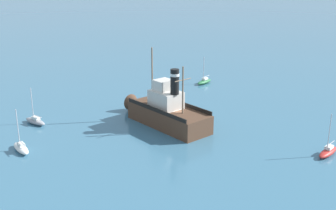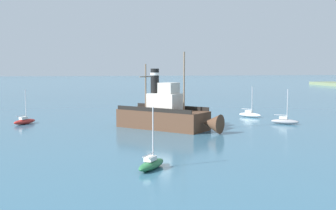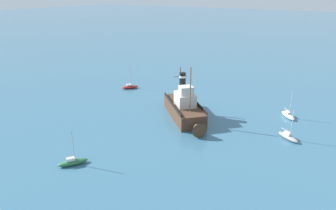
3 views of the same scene
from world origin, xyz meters
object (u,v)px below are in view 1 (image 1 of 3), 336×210
Objects in this scene: sailboat_white at (21,148)px; sailboat_red at (328,152)px; sailboat_green at (204,81)px; sailboat_grey at (35,121)px; old_tugboat at (165,111)px.

sailboat_red is at bearing -86.77° from sailboat_white.
sailboat_red is at bearing -154.61° from sailboat_green.
sailboat_grey is 1.00× the size of sailboat_white.
old_tugboat is at bearing -57.21° from sailboat_white.
sailboat_green is (22.27, -22.24, 0.00)m from sailboat_grey.
sailboat_green is (30.86, -20.49, 0.00)m from sailboat_white.
sailboat_white is (-1.93, 34.22, 0.00)m from sailboat_red.
sailboat_white is (-8.59, -1.75, 0.00)m from sailboat_grey.
old_tugboat is 2.58× the size of sailboat_red.
sailboat_red is 34.27m from sailboat_white.
old_tugboat is at bearing -85.48° from sailboat_grey.
sailboat_white is (-9.95, 15.44, -1.40)m from old_tugboat.
sailboat_grey is 36.58m from sailboat_red.
sailboat_green is at bearing -33.59° from sailboat_white.
sailboat_grey is at bearing 135.04° from sailboat_green.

